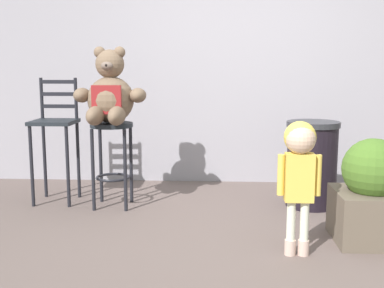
{
  "coord_description": "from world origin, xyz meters",
  "views": [
    {
      "loc": [
        -0.15,
        -3.43,
        1.28
      ],
      "look_at": [
        -0.36,
        0.42,
        0.66
      ],
      "focal_mm": 45.15,
      "sensor_mm": 36.0,
      "label": 1
    }
  ],
  "objects_px": {
    "bar_stool_with_teddy": "(112,147)",
    "child_walking": "(300,159)",
    "teddy_bear": "(110,96)",
    "planter_with_shrub": "(372,195)",
    "trash_bin": "(312,164)",
    "bar_chair_empty": "(55,130)"
  },
  "relations": [
    {
      "from": "child_walking",
      "to": "planter_with_shrub",
      "type": "bearing_deg",
      "value": -64.96
    },
    {
      "from": "teddy_bear",
      "to": "planter_with_shrub",
      "type": "xyz_separation_m",
      "value": [
        2.1,
        -0.77,
        -0.68
      ]
    },
    {
      "from": "teddy_bear",
      "to": "planter_with_shrub",
      "type": "relative_size",
      "value": 0.88
    },
    {
      "from": "trash_bin",
      "to": "planter_with_shrub",
      "type": "bearing_deg",
      "value": -73.63
    },
    {
      "from": "child_walking",
      "to": "bar_chair_empty",
      "type": "height_order",
      "value": "bar_chair_empty"
    },
    {
      "from": "bar_stool_with_teddy",
      "to": "bar_chair_empty",
      "type": "bearing_deg",
      "value": 165.37
    },
    {
      "from": "teddy_bear",
      "to": "trash_bin",
      "type": "height_order",
      "value": "teddy_bear"
    },
    {
      "from": "trash_bin",
      "to": "bar_chair_empty",
      "type": "height_order",
      "value": "bar_chair_empty"
    },
    {
      "from": "trash_bin",
      "to": "teddy_bear",
      "type": "bearing_deg",
      "value": -175.59
    },
    {
      "from": "bar_stool_with_teddy",
      "to": "child_walking",
      "type": "bearing_deg",
      "value": -35.92
    },
    {
      "from": "planter_with_shrub",
      "to": "trash_bin",
      "type": "bearing_deg",
      "value": 106.37
    },
    {
      "from": "teddy_bear",
      "to": "trash_bin",
      "type": "relative_size",
      "value": 0.86
    },
    {
      "from": "bar_stool_with_teddy",
      "to": "trash_bin",
      "type": "relative_size",
      "value": 0.99
    },
    {
      "from": "bar_stool_with_teddy",
      "to": "planter_with_shrub",
      "type": "distance_m",
      "value": 2.26
    },
    {
      "from": "child_walking",
      "to": "planter_with_shrub",
      "type": "relative_size",
      "value": 1.2
    },
    {
      "from": "child_walking",
      "to": "trash_bin",
      "type": "distance_m",
      "value": 1.28
    },
    {
      "from": "teddy_bear",
      "to": "trash_bin",
      "type": "distance_m",
      "value": 1.95
    },
    {
      "from": "trash_bin",
      "to": "planter_with_shrub",
      "type": "xyz_separation_m",
      "value": [
        0.27,
        -0.91,
        -0.05
      ]
    },
    {
      "from": "child_walking",
      "to": "planter_with_shrub",
      "type": "distance_m",
      "value": 0.73
    },
    {
      "from": "trash_bin",
      "to": "planter_with_shrub",
      "type": "height_order",
      "value": "trash_bin"
    },
    {
      "from": "bar_stool_with_teddy",
      "to": "child_walking",
      "type": "xyz_separation_m",
      "value": [
        1.52,
        -1.1,
        0.11
      ]
    },
    {
      "from": "bar_stool_with_teddy",
      "to": "planter_with_shrub",
      "type": "bearing_deg",
      "value": -20.85
    }
  ]
}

